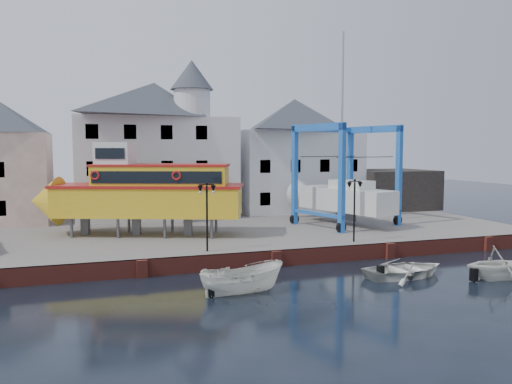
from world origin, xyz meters
name	(u,v)px	position (x,y,z in m)	size (l,w,h in m)	color
ground	(276,267)	(0.00, 0.00, 0.00)	(140.00, 140.00, 0.00)	black
hardstanding	(229,231)	(0.00, 11.00, 0.50)	(44.00, 22.00, 1.00)	#6B635D
quay_wall	(275,259)	(0.00, 0.10, 0.50)	(44.00, 0.47, 1.00)	maroon
building_white_main	(157,147)	(-4.87, 18.39, 7.34)	(14.00, 8.30, 14.00)	silver
building_white_right	(294,155)	(9.00, 19.00, 6.60)	(12.00, 8.00, 11.20)	silver
shed_dark	(390,189)	(19.00, 17.00, 3.00)	(8.00, 7.00, 4.00)	black
lamp_post_left	(207,199)	(-4.00, 1.20, 4.17)	(1.12, 0.32, 4.20)	black
lamp_post_right	(355,195)	(6.00, 1.20, 4.17)	(1.12, 0.32, 4.20)	black
tour_boat	(136,192)	(-7.57, 8.41, 4.14)	(15.61, 8.67, 6.66)	#59595E
travel_lift	(338,192)	(8.86, 9.11, 3.60)	(8.68, 10.66, 15.64)	#2051B3
motorboat_a	(242,294)	(-3.57, -4.82, 0.00)	(1.64, 4.37, 1.69)	silver
motorboat_b	(405,276)	(6.17, -4.39, 0.00)	(3.58, 5.01, 1.04)	silver
motorboat_c	(497,280)	(10.62, -6.55, 0.00)	(3.27, 3.79, 2.00)	silver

